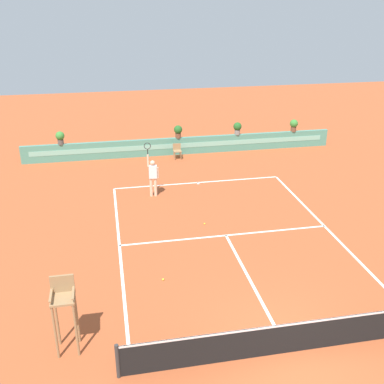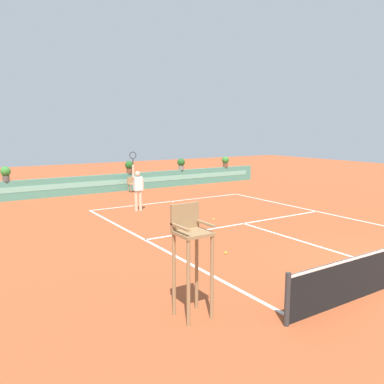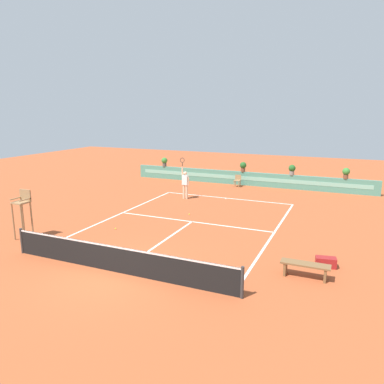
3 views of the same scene
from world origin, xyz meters
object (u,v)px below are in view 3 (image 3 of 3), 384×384
at_px(ball_kid_chair, 238,180).
at_px(potted_plant_right, 292,169).
at_px(umpire_chair, 23,209).
at_px(tennis_player, 185,182).
at_px(tennis_ball_near_baseline, 115,229).
at_px(potted_plant_far_left, 164,161).
at_px(bench_courtside, 305,267).
at_px(potted_plant_far_right, 346,172).
at_px(potted_plant_centre, 243,166).
at_px(tennis_ball_mid_court, 189,214).
at_px(gear_bag, 326,262).

xyz_separation_m(ball_kid_chair, potted_plant_right, (3.71, 0.73, 0.93)).
height_order(umpire_chair, tennis_player, tennis_player).
relative_size(tennis_ball_near_baseline, potted_plant_right, 0.09).
bearing_deg(potted_plant_far_left, tennis_player, -51.99).
relative_size(tennis_player, potted_plant_right, 3.57).
relative_size(bench_courtside, tennis_player, 0.62).
relative_size(potted_plant_far_right, potted_plant_centre, 1.00).
bearing_deg(umpire_chair, tennis_player, 70.67).
distance_m(ball_kid_chair, tennis_player, 5.35).
height_order(potted_plant_far_left, potted_plant_far_right, same).
relative_size(tennis_ball_near_baseline, potted_plant_far_right, 0.09).
relative_size(potted_plant_right, potted_plant_far_left, 1.00).
xyz_separation_m(tennis_ball_near_baseline, potted_plant_far_left, (-3.98, 12.52, 1.38)).
bearing_deg(bench_courtside, potted_plant_right, 100.53).
bearing_deg(tennis_ball_mid_court, potted_plant_right, 66.28).
bearing_deg(tennis_ball_mid_court, bench_courtside, -38.94).
distance_m(tennis_ball_mid_court, potted_plant_far_left, 10.93).
bearing_deg(umpire_chair, tennis_ball_near_baseline, 42.47).
xyz_separation_m(ball_kid_chair, potted_plant_centre, (0.18, 0.73, 0.93)).
height_order(ball_kid_chair, gear_bag, ball_kid_chair).
height_order(umpire_chair, potted_plant_far_right, umpire_chair).
relative_size(gear_bag, potted_plant_centre, 0.97).
xyz_separation_m(umpire_chair, potted_plant_centre, (5.42, 15.13, 0.07)).
distance_m(bench_courtside, potted_plant_far_left, 19.12).
bearing_deg(ball_kid_chair, potted_plant_far_right, 5.79).
relative_size(gear_bag, tennis_ball_near_baseline, 10.29).
bearing_deg(tennis_ball_near_baseline, bench_courtside, -11.04).
xyz_separation_m(potted_plant_far_left, potted_plant_far_right, (13.59, 0.00, 0.00)).
bearing_deg(gear_bag, tennis_ball_mid_court, 150.00).
distance_m(bench_courtside, potted_plant_centre, 15.55).
height_order(ball_kid_chair, tennis_ball_mid_court, ball_kid_chair).
bearing_deg(potted_plant_far_left, umpire_chair, -85.69).
relative_size(ball_kid_chair, potted_plant_far_left, 1.17).
xyz_separation_m(umpire_chair, ball_kid_chair, (5.23, 14.39, -0.86)).
bearing_deg(potted_plant_far_right, ball_kid_chair, -174.21).
xyz_separation_m(potted_plant_far_left, potted_plant_centre, (6.56, 0.00, 0.00)).
relative_size(tennis_player, tennis_ball_near_baseline, 38.01).
bearing_deg(potted_plant_centre, potted_plant_far_right, 0.00).
relative_size(tennis_ball_near_baseline, tennis_ball_mid_court, 1.00).
relative_size(ball_kid_chair, bench_courtside, 0.53).
bearing_deg(tennis_ball_mid_court, potted_plant_far_left, 124.64).
bearing_deg(tennis_ball_near_baseline, tennis_ball_mid_court, 58.80).
bearing_deg(gear_bag, umpire_chair, -170.31).
xyz_separation_m(umpire_chair, tennis_ball_near_baseline, (2.84, 2.60, -1.31)).
bearing_deg(potted_plant_far_right, umpire_chair, -129.47).
bearing_deg(ball_kid_chair, potted_plant_centre, 75.99).
xyz_separation_m(ball_kid_chair, gear_bag, (6.94, -12.32, -0.30)).
height_order(ball_kid_chair, potted_plant_right, potted_plant_right).
bearing_deg(tennis_player, potted_plant_centre, 69.69).
height_order(tennis_player, potted_plant_centre, tennis_player).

